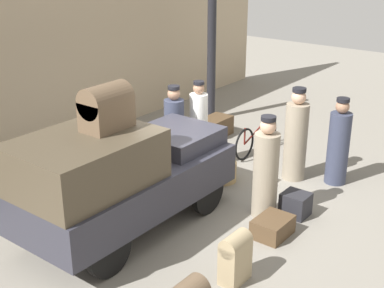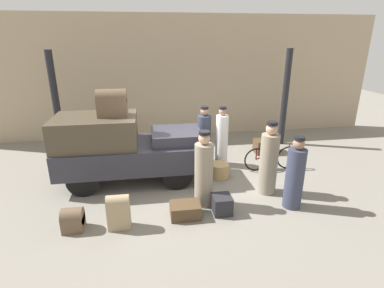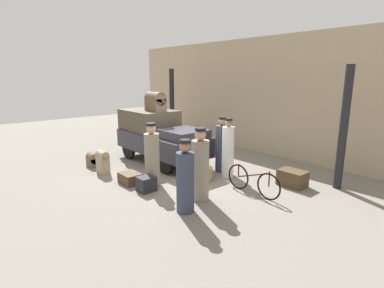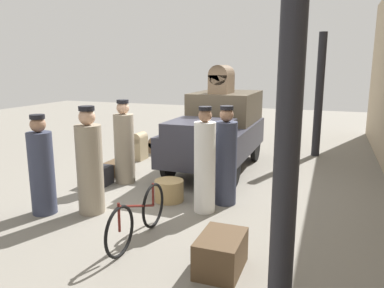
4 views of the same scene
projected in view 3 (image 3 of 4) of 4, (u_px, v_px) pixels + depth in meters
ground_plane at (183, 172)px, 9.65m from camera, size 30.00×30.00×0.00m
station_building_facade at (263, 96)px, 11.74m from camera, size 16.00×0.15×4.50m
canopy_pillar_left at (172, 107)px, 13.58m from camera, size 0.22×0.22×3.34m
canopy_pillar_right at (344, 129)px, 7.98m from camera, size 0.22×0.22×3.34m
truck at (159, 134)px, 10.77m from camera, size 3.72×1.62×1.81m
bicycle at (253, 181)px, 7.84m from camera, size 1.69×0.04×0.75m
wicker_basket at (203, 174)px, 8.93m from camera, size 0.54×0.54×0.39m
porter_with_bicycle at (185, 180)px, 6.73m from camera, size 0.41×0.41×1.70m
porter_lifting_near_truck at (228, 150)px, 9.10m from camera, size 0.37×0.37×1.82m
conductor_in_dark_uniform at (222, 147)px, 9.61m from camera, size 0.39×0.39×1.79m
porter_standing_middle at (200, 167)px, 7.42m from camera, size 0.44×0.44×1.83m
porter_carrying_trunk at (152, 157)px, 8.46m from camera, size 0.42×0.42×1.78m
trunk_wicker_pale at (146, 184)px, 8.08m from camera, size 0.41×0.44×0.40m
trunk_umber_medium at (292, 178)px, 8.46m from camera, size 0.74×0.52×0.45m
suitcase_tan_flat at (130, 178)px, 8.68m from camera, size 0.65×0.49×0.30m
trunk_barrel_dark at (103, 161)px, 9.51m from camera, size 0.45×0.28×0.74m
suitcase_small_leather at (93, 160)px, 10.27m from camera, size 0.41×0.37×0.49m
trunk_on_truck_roof at (155, 102)px, 10.64m from camera, size 0.73×0.46×0.67m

